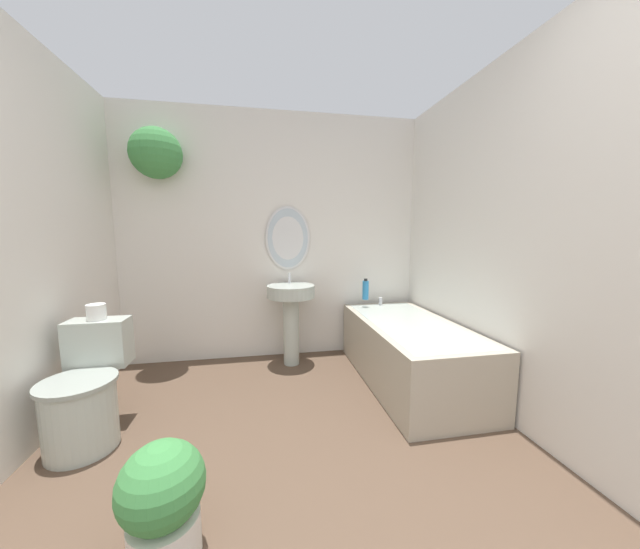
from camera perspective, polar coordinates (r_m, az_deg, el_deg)
wall_back at (r=3.21m, az=-10.95°, el=8.55°), size 3.00×0.43×2.40m
wall_right at (r=2.40m, az=31.85°, el=5.31°), size 0.06×2.98×2.40m
toilet at (r=2.45m, az=-36.22°, el=-16.85°), size 0.40×0.57×0.69m
pedestal_sink at (r=3.04m, az=-5.19°, el=-5.75°), size 0.44×0.44×0.86m
bathtub at (r=2.85m, az=15.49°, el=-12.87°), size 0.72×1.52×0.59m
shampoo_bottle at (r=3.22m, az=8.10°, el=-2.71°), size 0.06×0.06×0.21m
potted_plant at (r=1.58m, az=-26.16°, el=-32.26°), size 0.31×0.31×0.47m
toilet_paper_roll at (r=2.49m, az=-34.96°, el=-5.48°), size 0.11×0.11×0.10m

